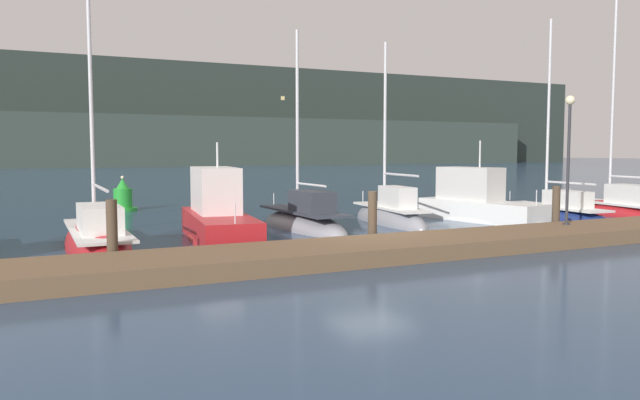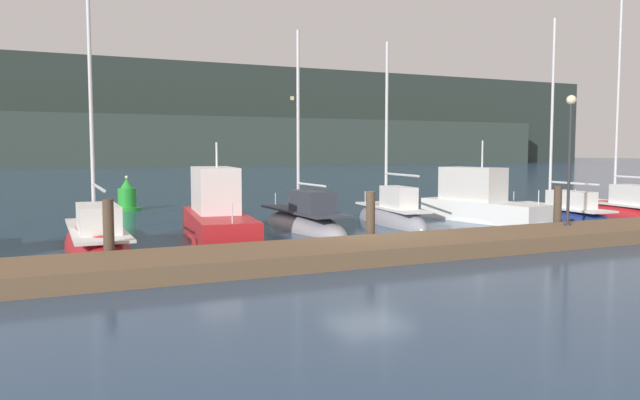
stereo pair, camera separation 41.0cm
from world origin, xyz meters
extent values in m
plane|color=navy|center=(0.00, 0.00, 0.00)|extent=(400.00, 400.00, 0.00)
cube|color=brown|center=(0.00, -1.78, 0.23)|extent=(36.97, 2.80, 0.45)
cylinder|color=#4C3D2D|center=(-7.72, -0.13, 0.87)|extent=(0.28, 0.28, 1.75)
cylinder|color=#4C3D2D|center=(0.00, -0.13, 0.87)|extent=(0.28, 0.28, 1.74)
cylinder|color=#4C3D2D|center=(7.72, -0.13, 0.86)|extent=(0.28, 0.28, 1.72)
ellipsoid|color=red|center=(-7.74, 3.31, 0.00)|extent=(1.90, 7.68, 1.59)
cube|color=silver|center=(-7.74, 3.31, 0.58)|extent=(1.60, 6.45, 0.08)
cube|color=silver|center=(-7.75, 2.39, 1.01)|extent=(1.12, 2.46, 0.79)
cylinder|color=silver|center=(-7.74, 3.93, 6.01)|extent=(0.12, 0.12, 10.86)
cylinder|color=silver|center=(-7.75, 2.08, 1.94)|extent=(0.12, 3.70, 0.09)
cylinder|color=silver|center=(-7.71, 6.84, 0.83)|extent=(0.04, 0.04, 0.50)
ellipsoid|color=red|center=(-3.89, 3.30, 0.00)|extent=(2.76, 7.04, 0.92)
cube|color=red|center=(-3.89, 3.30, 0.45)|extent=(2.52, 6.34, 0.89)
cube|color=silver|center=(-3.81, 3.98, 1.66)|extent=(1.67, 3.16, 1.53)
cube|color=black|center=(-3.64, 5.34, 1.89)|extent=(1.18, 0.43, 0.68)
cylinder|color=silver|center=(-3.88, 3.44, 2.85)|extent=(0.07, 0.07, 0.84)
cylinder|color=silver|center=(-4.25, 0.44, 1.19)|extent=(0.04, 0.04, 0.60)
ellipsoid|color=gray|center=(-0.07, 4.96, 0.00)|extent=(1.87, 6.37, 1.36)
cube|color=#333842|center=(-0.07, 4.96, 0.69)|extent=(1.57, 5.35, 0.08)
cube|color=#333842|center=(-0.06, 4.20, 1.12)|extent=(1.09, 2.05, 0.78)
cylinder|color=silver|center=(-0.08, 5.47, 4.14)|extent=(0.12, 0.12, 6.90)
cylinder|color=silver|center=(-0.06, 4.28, 1.72)|extent=(0.14, 2.38, 0.09)
cylinder|color=silver|center=(-0.13, 7.88, 0.94)|extent=(0.04, 0.04, 0.50)
ellipsoid|color=gray|center=(3.85, 5.04, 0.00)|extent=(2.03, 6.12, 1.67)
cube|color=silver|center=(3.85, 5.04, 0.67)|extent=(1.70, 5.14, 0.08)
cube|color=silver|center=(3.77, 4.33, 1.13)|extent=(1.02, 2.00, 0.85)
cylinder|color=silver|center=(3.90, 5.52, 4.05)|extent=(0.12, 0.12, 6.77)
cylinder|color=silver|center=(3.74, 4.06, 2.04)|extent=(0.42, 2.93, 0.09)
cylinder|color=silver|center=(4.16, 7.79, 0.92)|extent=(0.04, 0.04, 0.50)
ellipsoid|color=white|center=(7.85, 4.10, 0.00)|extent=(3.03, 6.60, 0.94)
cube|color=white|center=(7.85, 4.10, 0.43)|extent=(2.76, 5.95, 0.86)
cube|color=silver|center=(7.73, 4.72, 1.57)|extent=(1.77, 2.99, 1.42)
cube|color=black|center=(7.49, 5.97, 1.78)|extent=(1.14, 0.48, 0.63)
cylinder|color=silver|center=(7.83, 4.22, 2.84)|extent=(0.07, 0.07, 1.14)
cylinder|color=silver|center=(8.36, 1.47, 1.16)|extent=(0.04, 0.04, 0.60)
ellipsoid|color=navy|center=(11.42, 3.48, 0.00)|extent=(1.96, 6.54, 1.12)
cube|color=silver|center=(11.42, 3.48, 0.53)|extent=(1.64, 5.49, 0.08)
cube|color=silver|center=(11.37, 2.71, 0.92)|extent=(1.07, 2.12, 0.71)
cylinder|color=silver|center=(11.45, 4.00, 4.64)|extent=(0.12, 0.12, 8.23)
cylinder|color=silver|center=(11.36, 2.60, 1.61)|extent=(0.26, 2.80, 0.09)
cylinder|color=silver|center=(11.59, 6.44, 0.78)|extent=(0.04, 0.04, 0.50)
ellipsoid|color=red|center=(15.32, 3.34, 0.00)|extent=(2.77, 7.11, 1.30)
cube|color=silver|center=(15.32, 3.34, 0.54)|extent=(2.33, 5.97, 0.08)
cube|color=silver|center=(15.23, 2.52, 1.01)|extent=(1.44, 2.34, 0.87)
cylinder|color=silver|center=(15.38, 3.89, 5.50)|extent=(0.12, 0.12, 9.93)
cylinder|color=silver|center=(15.24, 2.66, 1.79)|extent=(0.37, 2.47, 0.09)
cylinder|color=silver|center=(15.68, 6.51, 0.79)|extent=(0.04, 0.04, 0.50)
cylinder|color=green|center=(-5.24, 15.38, 0.08)|extent=(1.35, 1.35, 0.16)
cylinder|color=green|center=(-5.24, 15.38, 0.64)|extent=(0.90, 0.90, 0.95)
cone|color=green|center=(-5.24, 15.38, 1.36)|extent=(0.63, 0.63, 0.50)
sphere|color=#F9EAB7|center=(-5.24, 15.38, 1.66)|extent=(0.16, 0.16, 0.16)
cylinder|color=#2D2D33|center=(7.09, -1.20, 0.48)|extent=(0.24, 0.24, 0.06)
cylinder|color=#2D2D33|center=(7.09, -1.20, 2.53)|extent=(0.10, 0.10, 4.05)
sphere|color=#F9EAB7|center=(7.09, -1.20, 4.70)|extent=(0.32, 0.32, 0.32)
cube|color=#28332D|center=(0.00, 112.31, 10.13)|extent=(240.00, 16.00, 20.25)
cube|color=#333F39|center=(25.42, 102.31, 4.70)|extent=(144.00, 10.00, 9.41)
cube|color=#F4DB8C|center=(39.84, 104.26, 13.82)|extent=(0.80, 0.10, 0.80)
cube|color=#F4DB8C|center=(17.59, 104.26, 4.71)|extent=(0.80, 0.10, 0.80)
cube|color=#F4DB8C|center=(50.88, 104.26, 5.22)|extent=(0.80, 0.10, 0.80)
camera|label=1|loc=(-9.79, -16.71, 3.00)|focal=35.00mm
camera|label=2|loc=(-9.42, -16.89, 3.00)|focal=35.00mm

